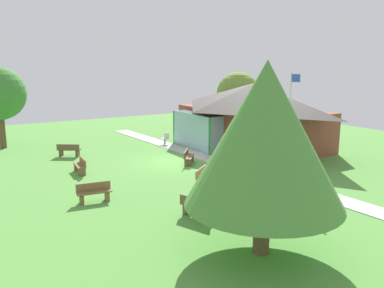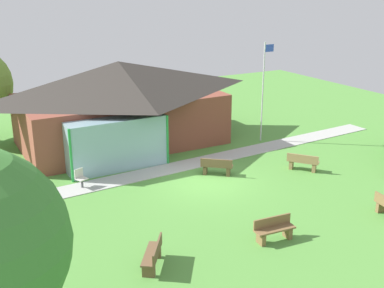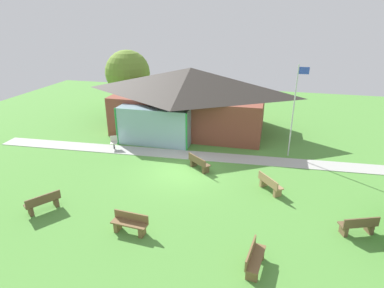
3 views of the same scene
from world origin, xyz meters
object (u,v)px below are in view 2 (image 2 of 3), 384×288
bench_front_center (274,230)px  bench_mid_right (303,163)px  pavilion (120,102)px  bench_front_left (153,255)px  patio_chair_west (81,179)px  bench_rear_near_path (217,167)px  flagpole (263,88)px

bench_front_center → bench_mid_right: 7.11m
pavilion → bench_front_left: size_ratio=7.89×
bench_front_center → patio_chair_west: bearing=-54.9°
pavilion → bench_rear_near_path: (2.23, -6.60, -1.99)m
bench_mid_right → flagpole: bearing=129.1°
flagpole → bench_front_center: flagpole is taller
flagpole → bench_rear_near_path: bearing=-147.0°
bench_front_center → patio_chair_west: patio_chair_west is taller
pavilion → bench_front_center: bearing=-86.5°
bench_front_left → bench_mid_right: same height
bench_rear_near_path → bench_front_left: bearing=-96.6°
pavilion → patio_chair_west: bearing=-127.4°
flagpole → bench_front_left: (-10.86, -8.90, -2.69)m
pavilion → bench_front_center: size_ratio=7.65×
pavilion → bench_front_center: 12.94m
bench_front_left → patio_chair_west: (-0.18, 7.27, 0.01)m
bench_front_center → bench_rear_near_path: bearing=-98.6°
pavilion → bench_rear_near_path: bearing=-71.3°
patio_chair_west → bench_rear_near_path: bearing=144.7°
pavilion → bench_mid_right: pavilion is taller
pavilion → bench_mid_right: size_ratio=8.07×
bench_front_left → bench_rear_near_path: bearing=-11.4°
flagpole → patio_chair_west: (-11.04, -1.62, -2.67)m
bench_front_center → bench_front_left: (-4.41, 0.51, 0.00)m
bench_mid_right → bench_front_center: bearing=-87.4°
pavilion → bench_front_left: pavilion is taller
flagpole → bench_front_left: size_ratio=3.77×
bench_front_center → bench_mid_right: size_ratio=1.05×
patio_chair_west → flagpole: bearing=168.1°
flagpole → bench_mid_right: (-1.07, -4.75, -2.69)m
bench_rear_near_path → patio_chair_west: size_ratio=1.67×
bench_mid_right → patio_chair_west: 10.45m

